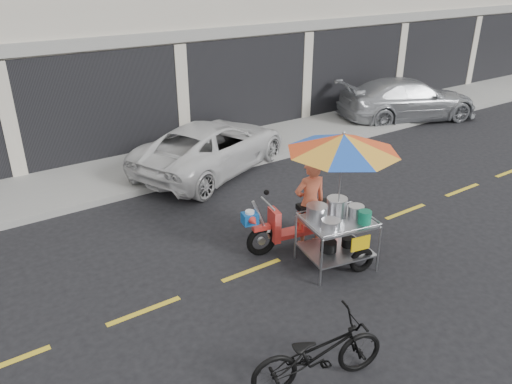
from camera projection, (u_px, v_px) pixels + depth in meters
ground at (337, 238)px, 9.74m from camera, size 90.00×90.00×0.00m
sidewalk at (201, 153)px, 13.84m from camera, size 45.00×3.00×0.15m
centerline at (337, 238)px, 9.74m from camera, size 42.00×0.10×0.01m
white_pickup at (212, 146)px, 12.70m from camera, size 5.03×3.72×1.27m
silver_pickup at (408, 99)px, 16.81m from camera, size 5.14×3.33×1.39m
near_bicycle at (318, 353)px, 6.22m from camera, size 1.89×1.05×0.94m
food_vendor_rig at (329, 178)px, 8.52m from camera, size 2.44×2.28×2.46m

